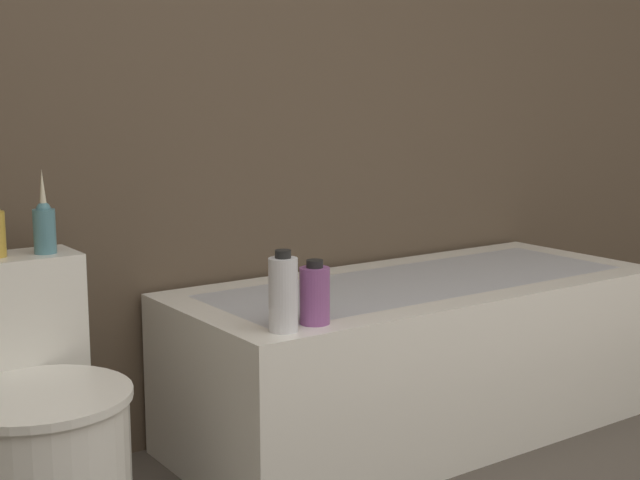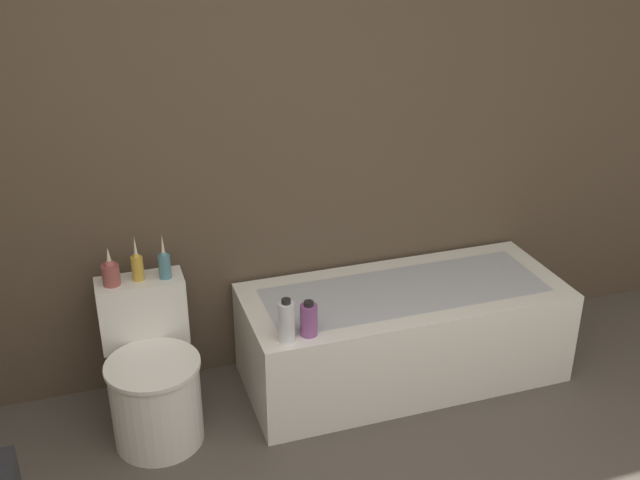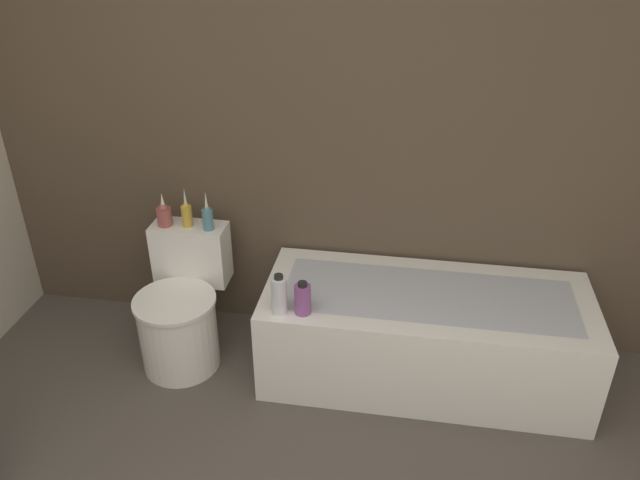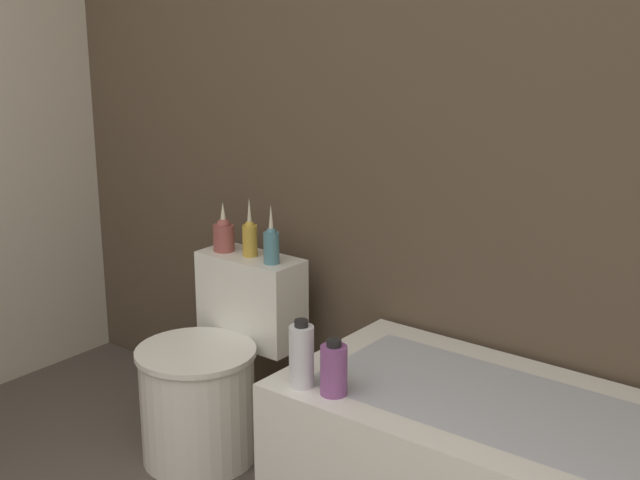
% 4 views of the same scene
% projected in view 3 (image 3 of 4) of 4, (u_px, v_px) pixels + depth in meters
% --- Properties ---
extents(wall_back_tiled, '(6.40, 0.06, 2.60)m').
position_uv_depth(wall_back_tiled, '(301.00, 102.00, 3.04)').
color(wall_back_tiled, brown).
rests_on(wall_back_tiled, ground_plane).
extents(bathtub, '(1.60, 0.67, 0.49)m').
position_uv_depth(bathtub, '(424.00, 335.00, 3.13)').
color(bathtub, white).
rests_on(bathtub, ground).
extents(toilet, '(0.42, 0.59, 0.68)m').
position_uv_depth(toilet, '(182.00, 311.00, 3.25)').
color(toilet, white).
rests_on(toilet, ground).
extents(vase_gold, '(0.08, 0.08, 0.18)m').
position_uv_depth(vase_gold, '(164.00, 214.00, 3.21)').
color(vase_gold, '#994C47').
rests_on(vase_gold, toilet).
extents(vase_silver, '(0.05, 0.05, 0.22)m').
position_uv_depth(vase_silver, '(187.00, 213.00, 3.20)').
color(vase_silver, gold).
rests_on(vase_silver, toilet).
extents(vase_bronze, '(0.06, 0.06, 0.21)m').
position_uv_depth(vase_bronze, '(208.00, 217.00, 3.17)').
color(vase_bronze, teal).
rests_on(vase_bronze, toilet).
extents(shampoo_bottle_tall, '(0.07, 0.07, 0.21)m').
position_uv_depth(shampoo_bottle_tall, '(279.00, 295.00, 2.85)').
color(shampoo_bottle_tall, silver).
rests_on(shampoo_bottle_tall, bathtub).
extents(shampoo_bottle_short, '(0.08, 0.08, 0.17)m').
position_uv_depth(shampoo_bottle_short, '(303.00, 299.00, 2.85)').
color(shampoo_bottle_short, '#8C4C8C').
rests_on(shampoo_bottle_short, bathtub).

